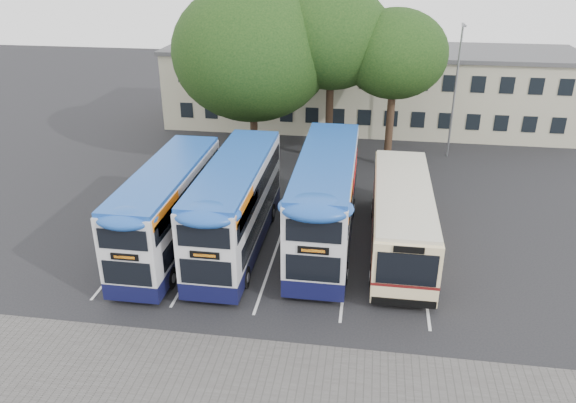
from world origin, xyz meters
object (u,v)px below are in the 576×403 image
Objects in this scene: tree_left at (252,52)px; bus_dd_left at (169,206)px; bus_dd_right at (326,196)px; lamp_post at (456,85)px; tree_right at (395,54)px; bus_dd_mid at (236,202)px; bus_single at (402,214)px; tree_mid at (332,38)px.

tree_left is 1.16× the size of bus_dd_left.
lamp_post is at bearing 61.85° from bus_dd_right.
tree_left is at bearing 117.71° from bus_dd_right.
lamp_post is 21.73m from bus_dd_left.
bus_dd_left is at bearing -133.42° from lamp_post.
tree_right is at bearing 51.40° from bus_dd_left.
bus_dd_left is at bearing -168.27° from bus_dd_mid.
tree_right reaches higher than bus_single.
tree_mid is at bearing 75.47° from bus_dd_mid.
tree_right reaches higher than bus_dd_right.
bus_dd_right reaches higher than bus_dd_left.
bus_dd_right is at bearing 13.02° from bus_dd_left.
tree_right is 12.92m from bus_dd_right.
tree_left reaches higher than bus_single.
bus_dd_right is at bearing -178.80° from bus_single.
tree_mid is at bearing 93.98° from bus_dd_right.
bus_dd_left is 0.96× the size of bus_dd_mid.
lamp_post is 0.77× the size of tree_left.
tree_mid reaches higher than bus_single.
bus_dd_mid is at bearing -104.53° from tree_mid.
bus_dd_left reaches higher than bus_single.
bus_dd_mid is at bearing -127.87° from lamp_post.
lamp_post is 0.83× the size of bus_single.
tree_left reaches higher than lamp_post.
tree_mid is 16.26m from bus_dd_left.
lamp_post is 0.86× the size of bus_dd_mid.
lamp_post is at bearing 46.58° from bus_dd_left.
lamp_post is 0.82× the size of bus_dd_right.
tree_left reaches higher than bus_dd_right.
lamp_post is 16.04m from bus_dd_right.
tree_mid is 1.06× the size of bus_single.
bus_dd_mid is at bearing -120.52° from tree_right.
bus_single is (9.56, -11.09, -5.51)m from tree_left.
lamp_post is 19.19m from bus_dd_mid.
lamp_post is at bearing 13.58° from tree_mid.
bus_single is at bearing -49.23° from tree_left.
tree_left is 13.50m from bus_dd_right.
bus_single is at bearing -69.14° from tree_mid.
tree_left is 13.27m from bus_dd_mid.
tree_left reaches higher than bus_dd_left.
bus_dd_left is (-10.56, -13.22, -5.08)m from tree_right.
bus_dd_mid is at bearing -82.23° from tree_left.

